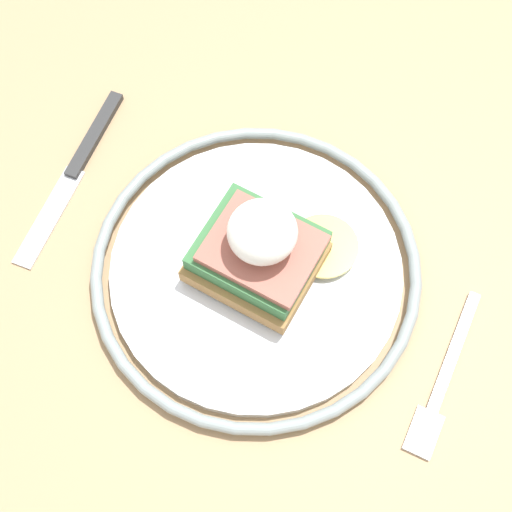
# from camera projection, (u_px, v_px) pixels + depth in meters

# --- Properties ---
(ground_plane) EXTENTS (6.00, 6.00, 0.00)m
(ground_plane) POSITION_uv_depth(u_px,v_px,m) (240.00, 430.00, 1.30)
(ground_plane) COLOR #9E9993
(dining_table) EXTENTS (1.00, 0.88, 0.76)m
(dining_table) POSITION_uv_depth(u_px,v_px,m) (226.00, 316.00, 0.70)
(dining_table) COLOR tan
(dining_table) RESTS_ON ground_plane
(plate) EXTENTS (0.28, 0.28, 0.02)m
(plate) POSITION_uv_depth(u_px,v_px,m) (256.00, 269.00, 0.60)
(plate) COLOR silver
(plate) RESTS_ON dining_table
(sandwich) EXTENTS (0.12, 0.11, 0.08)m
(sandwich) POSITION_uv_depth(u_px,v_px,m) (261.00, 249.00, 0.56)
(sandwich) COLOR #9E703D
(sandwich) RESTS_ON plate
(fork) EXTENTS (0.03, 0.14, 0.00)m
(fork) POSITION_uv_depth(u_px,v_px,m) (443.00, 380.00, 0.56)
(fork) COLOR silver
(fork) RESTS_ON dining_table
(knife) EXTENTS (0.04, 0.19, 0.01)m
(knife) POSITION_uv_depth(u_px,v_px,m) (79.00, 163.00, 0.64)
(knife) COLOR #2D2D2D
(knife) RESTS_ON dining_table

